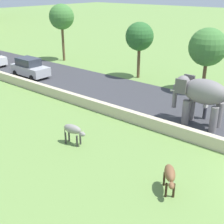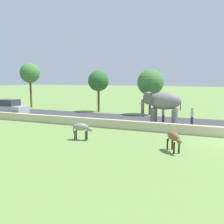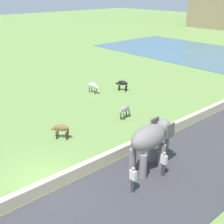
{
  "view_description": "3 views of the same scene",
  "coord_description": "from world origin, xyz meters",
  "px_view_note": "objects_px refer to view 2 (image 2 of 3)",
  "views": [
    {
      "loc": [
        -13.16,
        -1.12,
        8.04
      ],
      "look_at": [
        -1.31,
        8.59,
        1.62
      ],
      "focal_mm": 48.57,
      "sensor_mm": 36.0,
      "label": 1
    },
    {
      "loc": [
        -17.04,
        2.07,
        4.14
      ],
      "look_at": [
        -0.54,
        8.62,
        1.63
      ],
      "focal_mm": 38.47,
      "sensor_mm": 36.0,
      "label": 2
    },
    {
      "loc": [
        13.74,
        -6.6,
        10.44
      ],
      "look_at": [
        -1.95,
        7.26,
        1.66
      ],
      "focal_mm": 48.02,
      "sensor_mm": 36.0,
      "label": 3
    }
  ],
  "objects_px": {
    "elephant": "(162,103)",
    "person_beside_elephant": "(163,115)",
    "person_trailing": "(192,116)",
    "cow_brown": "(174,137)",
    "car_silver": "(10,107)",
    "cow_grey": "(81,128)"
  },
  "relations": [
    {
      "from": "person_trailing",
      "to": "cow_grey",
      "type": "height_order",
      "value": "person_trailing"
    },
    {
      "from": "cow_grey",
      "to": "person_beside_elephant",
      "type": "bearing_deg",
      "value": -28.49
    },
    {
      "from": "elephant",
      "to": "person_beside_elephant",
      "type": "bearing_deg",
      "value": 1.16
    },
    {
      "from": "elephant",
      "to": "person_beside_elephant",
      "type": "xyz_separation_m",
      "value": [
        1.06,
        0.02,
        -1.16
      ]
    },
    {
      "from": "elephant",
      "to": "car_silver",
      "type": "xyz_separation_m",
      "value": [
        0.01,
        16.86,
        -1.14
      ]
    },
    {
      "from": "person_trailing",
      "to": "person_beside_elephant",
      "type": "bearing_deg",
      "value": 88.19
    },
    {
      "from": "elephant",
      "to": "car_silver",
      "type": "bearing_deg",
      "value": 89.97
    },
    {
      "from": "elephant",
      "to": "car_silver",
      "type": "distance_m",
      "value": 16.9
    },
    {
      "from": "person_beside_elephant",
      "to": "cow_grey",
      "type": "xyz_separation_m",
      "value": [
        -7.64,
        4.15,
        -0.04
      ]
    },
    {
      "from": "car_silver",
      "to": "cow_grey",
      "type": "distance_m",
      "value": 14.3
    },
    {
      "from": "car_silver",
      "to": "person_trailing",
      "type": "bearing_deg",
      "value": -87.12
    },
    {
      "from": "person_trailing",
      "to": "car_silver",
      "type": "relative_size",
      "value": 0.4
    },
    {
      "from": "person_beside_elephant",
      "to": "cow_brown",
      "type": "distance_m",
      "value": 8.26
    },
    {
      "from": "elephant",
      "to": "person_beside_elephant",
      "type": "relative_size",
      "value": 2.14
    },
    {
      "from": "person_trailing",
      "to": "cow_grey",
      "type": "bearing_deg",
      "value": 138.83
    },
    {
      "from": "person_trailing",
      "to": "car_silver",
      "type": "bearing_deg",
      "value": 92.88
    },
    {
      "from": "person_trailing",
      "to": "cow_brown",
      "type": "relative_size",
      "value": 1.24
    },
    {
      "from": "cow_brown",
      "to": "elephant",
      "type": "bearing_deg",
      "value": 15.48
    },
    {
      "from": "person_beside_elephant",
      "to": "car_silver",
      "type": "relative_size",
      "value": 0.4
    },
    {
      "from": "cow_grey",
      "to": "elephant",
      "type": "bearing_deg",
      "value": -32.34
    },
    {
      "from": "car_silver",
      "to": "elephant",
      "type": "bearing_deg",
      "value": -90.03
    },
    {
      "from": "car_silver",
      "to": "cow_grey",
      "type": "xyz_separation_m",
      "value": [
        -6.59,
        -12.69,
        -0.06
      ]
    }
  ]
}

